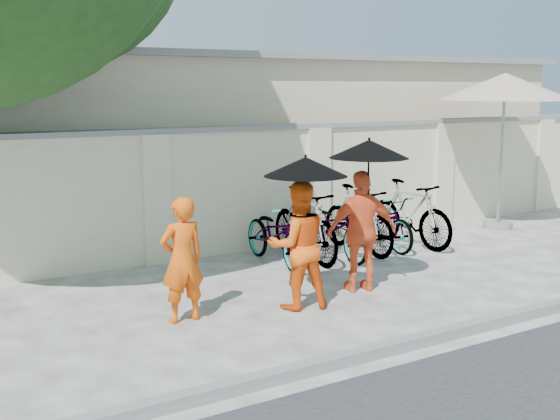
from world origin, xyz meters
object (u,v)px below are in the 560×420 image
monk_right (362,231)px  patio_umbrella (505,88)px  monk_center (298,245)px  monk_left (182,260)px

monk_right → patio_umbrella: size_ratio=0.55×
monk_center → monk_right: 1.15m
monk_left → monk_right: 2.55m
monk_left → monk_right: (2.55, -0.11, 0.07)m
monk_right → patio_umbrella: bearing=-141.1°
monk_left → monk_center: bearing=167.0°
monk_left → monk_center: monk_center is taller
monk_center → patio_umbrella: (6.03, 2.13, 1.88)m
monk_right → patio_umbrella: (4.90, 1.95, 1.86)m
monk_center → monk_right: bearing=-157.2°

